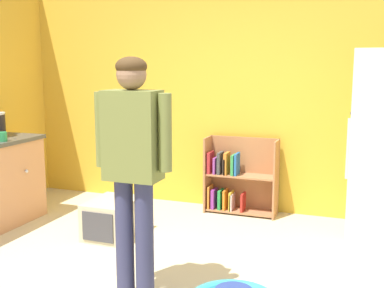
# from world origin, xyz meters

# --- Properties ---
(back_wall) EXTENTS (5.20, 0.06, 2.70)m
(back_wall) POSITION_xyz_m (0.00, 2.33, 1.35)
(back_wall) COLOR gold
(back_wall) RESTS_ON ground
(bookshelf) EXTENTS (0.80, 0.28, 0.85)m
(bookshelf) POSITION_xyz_m (0.07, 2.14, 0.38)
(bookshelf) COLOR #AF7248
(bookshelf) RESTS_ON ground
(standing_person) EXTENTS (0.57, 0.22, 1.71)m
(standing_person) POSITION_xyz_m (-0.08, -0.08, 1.03)
(standing_person) COLOR #353758
(standing_person) RESTS_ON ground
(pet_carrier) EXTENTS (0.42, 0.55, 0.36)m
(pet_carrier) POSITION_xyz_m (-0.86, 0.97, 0.18)
(pet_carrier) COLOR beige
(pet_carrier) RESTS_ON ground
(green_cup) EXTENTS (0.08, 0.08, 0.09)m
(green_cup) POSITION_xyz_m (-1.97, 0.80, 0.95)
(green_cup) COLOR #2A924F
(green_cup) RESTS_ON kitchen_counter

